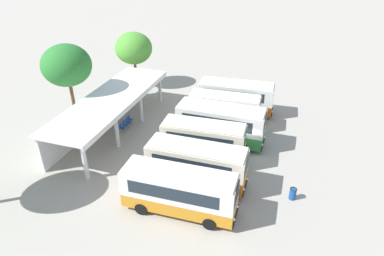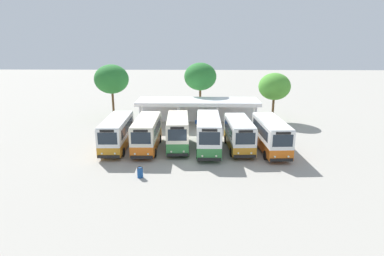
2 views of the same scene
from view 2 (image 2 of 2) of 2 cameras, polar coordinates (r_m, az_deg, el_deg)
The scene contains 16 objects.
ground_plane at distance 31.28m, azimuth 0.69°, elevation -5.36°, with size 180.00×180.00×0.00m, color #A39E93.
city_bus_nearest_orange at distance 34.31m, azimuth -13.10°, elevation -0.73°, with size 2.44×7.75×3.23m.
city_bus_second_in_row at distance 33.48m, azimuth -7.95°, elevation -0.83°, with size 2.38×7.42×3.28m.
city_bus_middle_cream at distance 33.50m, azimuth -2.52°, elevation -0.59°, with size 2.53×6.89×3.38m.
city_bus_fourth_amber at distance 32.81m, azimuth 2.91°, elevation -0.83°, with size 2.45×7.78×3.49m.
city_bus_fifth_blue at distance 33.48m, azimuth 8.28°, elevation -0.94°, with size 2.60×6.95×3.17m.
city_bus_far_end_green at distance 33.55m, azimuth 13.73°, elevation -1.10°, with size 2.70×7.75×3.28m.
terminal_canopy at distance 43.07m, azimuth 1.05°, elevation 4.02°, with size 15.84×4.64×3.40m.
waiting_chair_end_by_column at distance 42.11m, azimuth 0.86°, elevation 0.91°, with size 0.46×0.46×0.86m.
waiting_chair_second_from_end at distance 42.08m, azimuth 1.66°, elevation 0.89°, with size 0.46×0.46×0.86m.
waiting_chair_middle_seat at distance 42.09m, azimuth 2.46°, elevation 0.89°, with size 0.46×0.46×0.86m.
waiting_chair_fourth_seat at distance 42.19m, azimuth 3.26°, elevation 0.91°, with size 0.46×0.46×0.86m.
roadside_tree_behind_canopy at distance 46.30m, azimuth 1.47°, elevation 9.01°, with size 4.56×4.56×7.86m.
roadside_tree_east_of_canopy at distance 46.00m, azimuth 14.31°, elevation 7.07°, with size 4.33×4.33×6.62m.
roadside_tree_west_of_canopy at distance 47.21m, azimuth -13.98°, elevation 8.33°, with size 4.77×4.77×7.65m.
litter_bin_apron at distance 27.36m, azimuth -9.12°, elevation -7.70°, with size 0.49×0.49×0.90m.
Camera 2 is at (0.22, -29.23, 11.16)m, focal length 30.31 mm.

